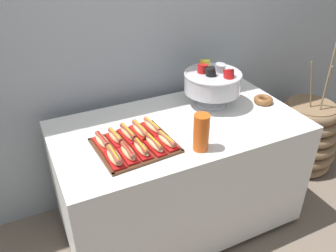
{
  "coord_description": "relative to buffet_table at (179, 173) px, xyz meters",
  "views": [
    {
      "loc": [
        -0.83,
        -1.57,
        1.84
      ],
      "look_at": [
        -0.09,
        -0.03,
        0.81
      ],
      "focal_mm": 37.2,
      "sensor_mm": 36.0,
      "label": 1
    }
  ],
  "objects": [
    {
      "name": "buffet_table",
      "position": [
        0.0,
        0.0,
        0.0
      ],
      "size": [
        1.5,
        0.79,
        0.78
      ],
      "color": "white",
      "rests_on": "ground_plane"
    },
    {
      "name": "donut",
      "position": [
        0.63,
        0.01,
        0.39
      ],
      "size": [
        0.13,
        0.13,
        0.04
      ],
      "color": "brown",
      "rests_on": "buffet_table"
    },
    {
      "name": "hot_dog_4",
      "position": [
        -0.17,
        -0.17,
        0.4
      ],
      "size": [
        0.08,
        0.17,
        0.06
      ],
      "color": "red",
      "rests_on": "serving_tray"
    },
    {
      "name": "cup_stack",
      "position": [
        -0.02,
        -0.27,
        0.47
      ],
      "size": [
        0.09,
        0.09,
        0.21
      ],
      "color": "#EA5B19",
      "rests_on": "buffet_table"
    },
    {
      "name": "hot_dog_9",
      "position": [
        -0.18,
        -0.01,
        0.41
      ],
      "size": [
        0.08,
        0.19,
        0.06
      ],
      "color": "red",
      "rests_on": "serving_tray"
    },
    {
      "name": "hot_dog_1",
      "position": [
        -0.39,
        -0.19,
        0.41
      ],
      "size": [
        0.07,
        0.16,
        0.06
      ],
      "color": "red",
      "rests_on": "serving_tray"
    },
    {
      "name": "back_wall",
      "position": [
        0.0,
        0.53,
        0.89
      ],
      "size": [
        6.0,
        0.1,
        2.6
      ],
      "primitive_type": "cube",
      "color": "#9EA8B2",
      "rests_on": "ground_plane"
    },
    {
      "name": "hot_dog_2",
      "position": [
        -0.32,
        -0.18,
        0.41
      ],
      "size": [
        0.07,
        0.16,
        0.06
      ],
      "color": "#B21414",
      "rests_on": "serving_tray"
    },
    {
      "name": "hot_dog_0",
      "position": [
        -0.47,
        -0.2,
        0.41
      ],
      "size": [
        0.07,
        0.17,
        0.06
      ],
      "color": "#B21414",
      "rests_on": "serving_tray"
    },
    {
      "name": "serving_tray",
      "position": [
        -0.32,
        -0.1,
        0.38
      ],
      "size": [
        0.43,
        0.39,
        0.01
      ],
      "color": "#56331E",
      "rests_on": "buffet_table"
    },
    {
      "name": "hot_dog_7",
      "position": [
        -0.33,
        -0.02,
        0.41
      ],
      "size": [
        0.08,
        0.18,
        0.06
      ],
      "color": "red",
      "rests_on": "serving_tray"
    },
    {
      "name": "hot_dog_6",
      "position": [
        -0.4,
        -0.03,
        0.41
      ],
      "size": [
        0.08,
        0.16,
        0.06
      ],
      "color": "red",
      "rests_on": "serving_tray"
    },
    {
      "name": "hot_dog_5",
      "position": [
        -0.48,
        -0.03,
        0.41
      ],
      "size": [
        0.08,
        0.16,
        0.06
      ],
      "color": "red",
      "rests_on": "serving_tray"
    },
    {
      "name": "hot_dog_3",
      "position": [
        -0.24,
        -0.18,
        0.41
      ],
      "size": [
        0.07,
        0.18,
        0.06
      ],
      "color": "#B21414",
      "rests_on": "serving_tray"
    },
    {
      "name": "hot_dog_8",
      "position": [
        -0.25,
        -0.01,
        0.41
      ],
      "size": [
        0.08,
        0.19,
        0.06
      ],
      "color": "red",
      "rests_on": "serving_tray"
    },
    {
      "name": "punch_bowl",
      "position": [
        0.31,
        0.14,
        0.53
      ],
      "size": [
        0.37,
        0.37,
        0.28
      ],
      "color": "silver",
      "rests_on": "buffet_table"
    },
    {
      "name": "floor_vase",
      "position": [
        1.25,
        0.13,
        -0.14
      ],
      "size": [
        0.52,
        0.52,
        1.11
      ],
      "color": "#896B4C",
      "rests_on": "ground_plane"
    },
    {
      "name": "ground_plane",
      "position": [
        0.0,
        0.0,
        -0.41
      ],
      "size": [
        10.0,
        10.0,
        0.0
      ],
      "primitive_type": "plane",
      "color": "#7A6B5B"
    }
  ]
}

